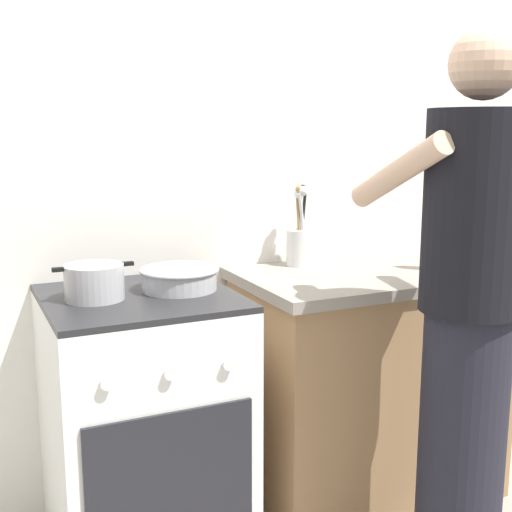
# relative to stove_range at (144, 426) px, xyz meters

# --- Properties ---
(back_wall) EXTENTS (3.20, 0.10, 2.50)m
(back_wall) POSITION_rel_stove_range_xyz_m (0.55, 0.35, 0.80)
(back_wall) COLOR silver
(back_wall) RESTS_ON ground
(countertop) EXTENTS (1.00, 0.60, 0.90)m
(countertop) POSITION_rel_stove_range_xyz_m (0.90, 0.00, 0.00)
(countertop) COLOR #99724C
(countertop) RESTS_ON ground
(stove_range) EXTENTS (0.60, 0.62, 0.90)m
(stove_range) POSITION_rel_stove_range_xyz_m (0.00, 0.00, 0.00)
(stove_range) COLOR white
(stove_range) RESTS_ON ground
(pot) EXTENTS (0.25, 0.18, 0.11)m
(pot) POSITION_rel_stove_range_xyz_m (-0.14, 0.00, 0.51)
(pot) COLOR #B2B2B7
(pot) RESTS_ON stove_range
(mixing_bowl) EXTENTS (0.26, 0.26, 0.07)m
(mixing_bowl) POSITION_rel_stove_range_xyz_m (0.14, 0.01, 0.49)
(mixing_bowl) COLOR #B7B7BC
(mixing_bowl) RESTS_ON stove_range
(utensil_crock) EXTENTS (0.10, 0.10, 0.31)m
(utensil_crock) POSITION_rel_stove_range_xyz_m (0.69, 0.20, 0.55)
(utensil_crock) COLOR silver
(utensil_crock) RESTS_ON countertop
(oil_bottle) EXTENTS (0.07, 0.07, 0.24)m
(oil_bottle) POSITION_rel_stove_range_xyz_m (1.12, -0.09, 0.55)
(oil_bottle) COLOR gold
(oil_bottle) RESTS_ON countertop
(person) EXTENTS (0.41, 0.50, 1.70)m
(person) POSITION_rel_stove_range_xyz_m (0.83, -0.58, 0.41)
(person) COLOR black
(person) RESTS_ON ground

